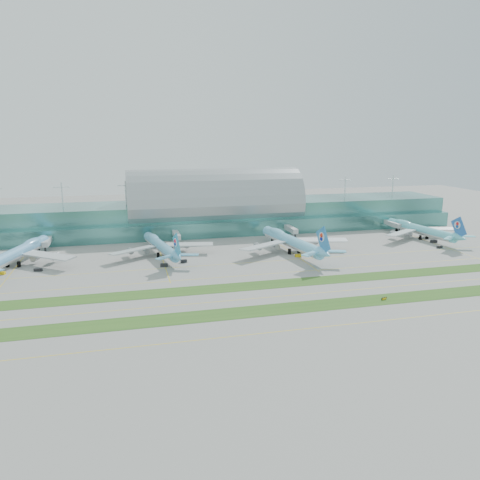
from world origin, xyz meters
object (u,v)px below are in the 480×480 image
object	(u,v)px
terminal	(214,210)
airliner_b	(161,245)
airliner_a	(16,253)
airliner_c	(291,241)
taxiway_sign_east	(384,299)
airliner_d	(420,229)

from	to	relation	value
terminal	airliner_b	bearing A→B (deg)	-124.59
terminal	airliner_a	xyz separation A→B (m)	(-116.84, -63.49, -7.76)
airliner_b	airliner_c	size ratio (longest dim) A/B	0.87
taxiway_sign_east	airliner_c	bearing A→B (deg)	81.62
airliner_c	airliner_d	world-z (taller)	airliner_c
airliner_b	taxiway_sign_east	distance (m)	126.33
airliner_a	airliner_b	world-z (taller)	airliner_a
terminal	airliner_b	xyz separation A→B (m)	(-42.81, -62.09, -8.47)
airliner_d	taxiway_sign_east	distance (m)	130.56
terminal	airliner_d	distance (m)	137.82
airliner_a	airliner_c	bearing A→B (deg)	13.57
airliner_a	airliner_b	size ratio (longest dim) A/B	1.10
airliner_c	taxiway_sign_east	distance (m)	85.91
terminal	airliner_d	bearing A→B (deg)	-24.99
terminal	airliner_d	xyz separation A→B (m)	(124.70, -58.11, -8.26)
airliner_a	terminal	bearing A→B (deg)	45.46
airliner_c	airliner_d	xyz separation A→B (m)	(94.21, 14.06, -0.62)
terminal	airliner_a	size ratio (longest dim) A/B	4.57
airliner_c	airliner_b	bearing A→B (deg)	164.08
airliner_b	airliner_c	distance (m)	74.00
terminal	airliner_a	bearing A→B (deg)	-151.48
airliner_b	airliner_d	world-z (taller)	airliner_d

